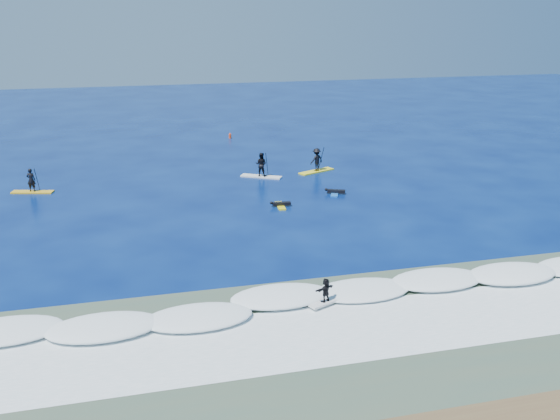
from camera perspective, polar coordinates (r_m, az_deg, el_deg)
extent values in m
plane|color=#031245|center=(38.68, 0.86, -1.76)|extent=(160.00, 160.00, 0.00)
cube|color=#3E5445|center=(26.61, 8.96, -11.60)|extent=(90.00, 13.00, 0.01)
cube|color=white|center=(29.89, 5.94, -8.01)|extent=(40.00, 6.00, 0.30)
cube|color=silver|center=(27.41, 8.13, -10.64)|extent=(34.00, 5.00, 0.02)
cube|color=gold|center=(49.89, -21.68, 1.55)|extent=(3.13, 1.51, 0.10)
imported|color=black|center=(49.66, -21.80, 2.57)|extent=(0.72, 0.57, 1.74)
cylinder|color=black|center=(49.51, -21.31, 2.51)|extent=(0.22, 0.69, 2.03)
cube|color=black|center=(49.75, -21.18, 1.44)|extent=(0.12, 0.03, 0.30)
cube|color=silver|center=(50.71, -1.73, 3.09)|extent=(3.30, 2.41, 0.11)
imported|color=black|center=(50.46, -1.74, 4.20)|extent=(1.17, 1.10, 1.92)
cylinder|color=black|center=(50.33, -1.20, 4.09)|extent=(0.43, 0.69, 2.24)
cube|color=black|center=(50.60, -1.19, 2.93)|extent=(0.13, 0.03, 0.33)
cube|color=yellow|center=(52.45, 3.34, 3.57)|extent=(3.36, 2.12, 0.11)
imported|color=black|center=(52.21, 3.36, 4.64)|extent=(1.41, 1.15, 1.91)
cylinder|color=black|center=(52.55, 3.76, 4.64)|extent=(0.36, 0.72, 2.22)
cube|color=black|center=(52.80, 3.74, 3.53)|extent=(0.13, 0.03, 0.33)
cube|color=yellow|center=(43.07, 0.03, 0.38)|extent=(0.65, 1.88, 0.09)
cube|color=black|center=(43.04, 0.14, 0.57)|extent=(1.30, 0.44, 0.21)
sphere|color=black|center=(42.91, -0.80, 0.64)|extent=(0.21, 0.21, 0.21)
cube|color=blue|center=(46.22, 5.04, 1.54)|extent=(1.23, 1.96, 0.09)
cube|color=black|center=(46.17, 5.16, 1.72)|extent=(1.35, 0.84, 0.22)
sphere|color=black|center=(46.20, 4.24, 1.87)|extent=(0.22, 0.22, 0.22)
cube|color=silver|center=(28.97, 4.18, -8.42)|extent=(1.72, 1.10, 0.09)
imported|color=black|center=(28.70, 4.20, -7.33)|extent=(1.09, 0.73, 1.13)
cylinder|color=red|center=(66.41, -4.59, 6.74)|extent=(0.27, 0.27, 0.44)
cone|color=red|center=(66.35, -4.59, 7.01)|extent=(0.19, 0.19, 0.21)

